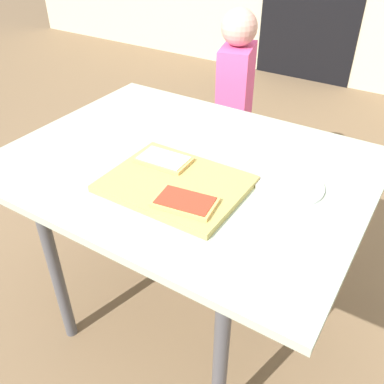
{
  "coord_description": "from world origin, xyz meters",
  "views": [
    {
      "loc": [
        0.64,
        -0.97,
        1.44
      ],
      "look_at": [
        0.03,
        0.0,
        0.63
      ],
      "focal_mm": 39.26,
      "sensor_mm": 36.0,
      "label": 1
    }
  ],
  "objects_px": {
    "pizza_slice_near_right": "(185,202)",
    "cutting_board": "(176,184)",
    "pizza_slice_far_left": "(164,159)",
    "dining_table": "(185,181)",
    "child_left": "(234,106)",
    "plate_white_right": "(289,186)"
  },
  "relations": [
    {
      "from": "child_left",
      "to": "cutting_board",
      "type": "bearing_deg",
      "value": -73.52
    },
    {
      "from": "pizza_slice_far_left",
      "to": "dining_table",
      "type": "bearing_deg",
      "value": 59.88
    },
    {
      "from": "plate_white_right",
      "to": "child_left",
      "type": "height_order",
      "value": "child_left"
    },
    {
      "from": "dining_table",
      "to": "child_left",
      "type": "relative_size",
      "value": 1.1
    },
    {
      "from": "cutting_board",
      "to": "pizza_slice_far_left",
      "type": "distance_m",
      "value": 0.12
    },
    {
      "from": "pizza_slice_near_right",
      "to": "child_left",
      "type": "height_order",
      "value": "child_left"
    },
    {
      "from": "plate_white_right",
      "to": "cutting_board",
      "type": "bearing_deg",
      "value": -148.7
    },
    {
      "from": "pizza_slice_far_left",
      "to": "plate_white_right",
      "type": "xyz_separation_m",
      "value": [
        0.38,
        0.1,
        -0.02
      ]
    },
    {
      "from": "pizza_slice_near_right",
      "to": "plate_white_right",
      "type": "xyz_separation_m",
      "value": [
        0.2,
        0.25,
        -0.02
      ]
    },
    {
      "from": "cutting_board",
      "to": "plate_white_right",
      "type": "bearing_deg",
      "value": 31.3
    },
    {
      "from": "cutting_board",
      "to": "dining_table",
      "type": "bearing_deg",
      "value": 112.58
    },
    {
      "from": "dining_table",
      "to": "cutting_board",
      "type": "relative_size",
      "value": 2.91
    },
    {
      "from": "dining_table",
      "to": "pizza_slice_near_right",
      "type": "bearing_deg",
      "value": -56.6
    },
    {
      "from": "pizza_slice_far_left",
      "to": "pizza_slice_near_right",
      "type": "height_order",
      "value": "same"
    },
    {
      "from": "pizza_slice_near_right",
      "to": "cutting_board",
      "type": "bearing_deg",
      "value": 137.28
    },
    {
      "from": "pizza_slice_near_right",
      "to": "child_left",
      "type": "relative_size",
      "value": 0.17
    },
    {
      "from": "cutting_board",
      "to": "pizza_slice_near_right",
      "type": "relative_size",
      "value": 2.22
    },
    {
      "from": "pizza_slice_far_left",
      "to": "child_left",
      "type": "relative_size",
      "value": 0.16
    },
    {
      "from": "pizza_slice_near_right",
      "to": "plate_white_right",
      "type": "bearing_deg",
      "value": 51.37
    },
    {
      "from": "cutting_board",
      "to": "plate_white_right",
      "type": "xyz_separation_m",
      "value": [
        0.28,
        0.17,
        -0.0
      ]
    },
    {
      "from": "pizza_slice_near_right",
      "to": "child_left",
      "type": "bearing_deg",
      "value": 109.69
    },
    {
      "from": "pizza_slice_far_left",
      "to": "plate_white_right",
      "type": "bearing_deg",
      "value": 14.96
    }
  ]
}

